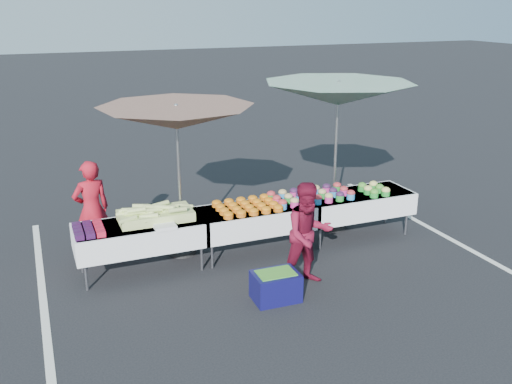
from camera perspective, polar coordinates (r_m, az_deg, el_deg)
name	(u,v)px	position (r m, az deg, el deg)	size (l,w,h in m)	color
ground	(256,252)	(9.07, 0.00, -6.00)	(80.00, 80.00, 0.00)	black
stripe_left	(42,288)	(8.52, -20.63, -8.97)	(0.10, 5.00, 0.00)	silver
stripe_right	(422,224)	(10.60, 16.27, -3.05)	(0.10, 5.00, 0.00)	silver
table_left	(140,234)	(8.38, -11.51, -4.17)	(1.86, 0.81, 0.75)	white
table_center	(256,217)	(8.84, 0.00, -2.56)	(1.86, 0.81, 0.75)	white
table_right	(356,203)	(9.62, 9.98, -1.07)	(1.86, 0.81, 0.75)	white
berry_punnets	(88,230)	(8.17, -16.41, -3.63)	(0.40, 0.54, 0.08)	black
corn_pile	(155,215)	(8.37, -10.10, -2.24)	(1.16, 0.57, 0.26)	#C3CF6A
plastic_bags	(165,226)	(8.09, -9.10, -3.41)	(0.30, 0.25, 0.05)	white
carrot_bowls	(247,206)	(8.71, -0.89, -1.39)	(0.95, 0.69, 0.11)	#C46115
potato_cups	(311,195)	(9.14, 5.53, -0.30)	(1.34, 0.58, 0.16)	#2A7EC6
bean_baskets	(374,189)	(9.60, 11.69, 0.29)	(0.36, 0.50, 0.15)	#228A2E
vendor	(92,209)	(9.01, -16.11, -1.69)	(0.56, 0.37, 1.53)	#A41222
customer	(308,234)	(7.86, 5.26, -4.23)	(0.71, 0.56, 1.47)	maroon
umbrella_left	(176,119)	(8.45, -7.96, 7.28)	(2.75, 2.75, 2.36)	black
umbrella_right	(338,95)	(9.51, 8.22, 9.59)	(2.59, 2.59, 2.56)	black
storage_bin	(276,286)	(7.62, 1.98, -9.33)	(0.61, 0.45, 0.39)	#0E0D43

